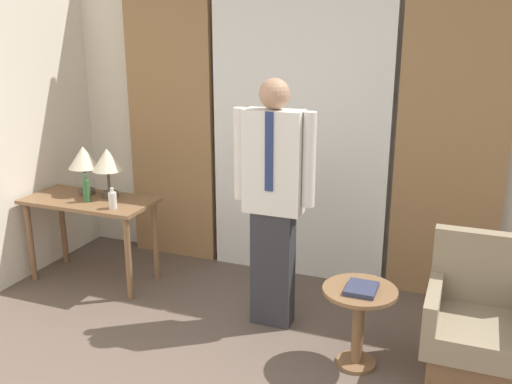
{
  "coord_description": "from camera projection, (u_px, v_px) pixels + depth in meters",
  "views": [
    {
      "loc": [
        1.36,
        -1.57,
        2.13
      ],
      "look_at": [
        0.03,
        1.84,
        1.04
      ],
      "focal_mm": 40.0,
      "sensor_mm": 36.0,
      "label": 1
    }
  ],
  "objects": [
    {
      "name": "desk",
      "position": [
        91.0,
        212.0,
        4.76
      ],
      "size": [
        1.09,
        0.53,
        0.72
      ],
      "color": "brown",
      "rests_on": "ground_plane"
    },
    {
      "name": "bottle_by_lamp",
      "position": [
        86.0,
        190.0,
        4.62
      ],
      "size": [
        0.06,
        0.06,
        0.23
      ],
      "color": "#336638",
      "rests_on": "desk"
    },
    {
      "name": "curtain_drape_right",
      "position": [
        452.0,
        139.0,
        4.27
      ],
      "size": [
        0.82,
        0.06,
        2.58
      ],
      "color": "#997047",
      "rests_on": "ground_plane"
    },
    {
      "name": "person",
      "position": [
        273.0,
        195.0,
        3.94
      ],
      "size": [
        0.59,
        0.21,
        1.78
      ],
      "color": "#2D2D33",
      "rests_on": "ground_plane"
    },
    {
      "name": "curtain_drape_left",
      "position": [
        170.0,
        120.0,
        5.11
      ],
      "size": [
        0.82,
        0.06,
        2.58
      ],
      "color": "#997047",
      "rests_on": "ground_plane"
    },
    {
      "name": "book",
      "position": [
        361.0,
        289.0,
        3.52
      ],
      "size": [
        0.18,
        0.22,
        0.03
      ],
      "color": "#2D334C",
      "rests_on": "side_table"
    },
    {
      "name": "armchair",
      "position": [
        476.0,
        331.0,
        3.48
      ],
      "size": [
        0.6,
        0.63,
        0.89
      ],
      "color": "brown",
      "rests_on": "ground_plane"
    },
    {
      "name": "table_lamp_left",
      "position": [
        84.0,
        159.0,
        4.78
      ],
      "size": [
        0.26,
        0.26,
        0.41
      ],
      "color": "#4C4238",
      "rests_on": "desk"
    },
    {
      "name": "table_lamp_right",
      "position": [
        107.0,
        162.0,
        4.7
      ],
      "size": [
        0.26,
        0.26,
        0.41
      ],
      "color": "#4C4238",
      "rests_on": "desk"
    },
    {
      "name": "wall_back",
      "position": [
        303.0,
        119.0,
        4.79
      ],
      "size": [
        10.0,
        0.06,
        2.7
      ],
      "color": "silver",
      "rests_on": "ground_plane"
    },
    {
      "name": "bottle_near_edge",
      "position": [
        113.0,
        200.0,
        4.47
      ],
      "size": [
        0.07,
        0.07,
        0.17
      ],
      "color": "silver",
      "rests_on": "desk"
    },
    {
      "name": "side_table",
      "position": [
        359.0,
        313.0,
        3.6
      ],
      "size": [
        0.47,
        0.47,
        0.54
      ],
      "color": "brown",
      "rests_on": "ground_plane"
    },
    {
      "name": "curtain_sheer_center",
      "position": [
        299.0,
        128.0,
        4.69
      ],
      "size": [
        1.5,
        0.06,
        2.58
      ],
      "color": "white",
      "rests_on": "ground_plane"
    }
  ]
}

